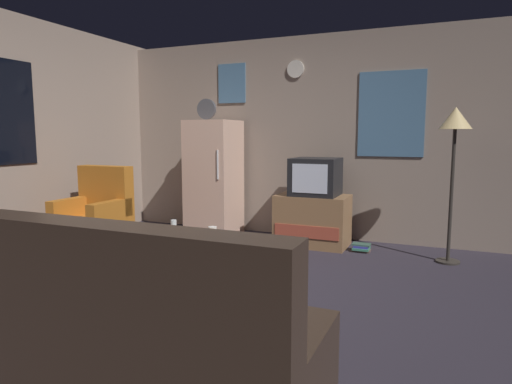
% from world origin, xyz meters
% --- Properties ---
extents(ground_plane, '(12.00, 12.00, 0.00)m').
position_xyz_m(ground_plane, '(0.00, 0.00, 0.00)').
color(ground_plane, '#2D2833').
extents(wall_with_art, '(5.20, 0.12, 2.55)m').
position_xyz_m(wall_with_art, '(0.01, 2.45, 1.28)').
color(wall_with_art, gray).
rests_on(wall_with_art, ground_plane).
extents(fridge, '(0.60, 0.62, 1.77)m').
position_xyz_m(fridge, '(-1.04, 2.01, 0.75)').
color(fridge, beige).
rests_on(fridge, ground_plane).
extents(tv_stand, '(0.84, 0.53, 0.60)m').
position_xyz_m(tv_stand, '(0.33, 1.95, 0.30)').
color(tv_stand, '#8E6642').
rests_on(tv_stand, ground_plane).
extents(crt_tv, '(0.54, 0.51, 0.44)m').
position_xyz_m(crt_tv, '(0.36, 1.95, 0.82)').
color(crt_tv, black).
rests_on(crt_tv, tv_stand).
extents(standing_lamp, '(0.32, 0.32, 1.59)m').
position_xyz_m(standing_lamp, '(1.83, 1.78, 1.36)').
color(standing_lamp, '#332D28').
rests_on(standing_lamp, ground_plane).
extents(coffee_table, '(0.72, 0.72, 0.43)m').
position_xyz_m(coffee_table, '(-0.19, 0.11, 0.21)').
color(coffee_table, '#8E6642').
rests_on(coffee_table, ground_plane).
extents(wine_glass, '(0.05, 0.05, 0.15)m').
position_xyz_m(wine_glass, '(-0.39, 0.08, 0.50)').
color(wine_glass, silver).
rests_on(wine_glass, coffee_table).
extents(mug_ceramic_white, '(0.08, 0.08, 0.09)m').
position_xyz_m(mug_ceramic_white, '(-0.08, 0.21, 0.47)').
color(mug_ceramic_white, silver).
rests_on(mug_ceramic_white, coffee_table).
extents(mug_ceramic_tan, '(0.08, 0.08, 0.09)m').
position_xyz_m(mug_ceramic_tan, '(-0.25, 0.10, 0.47)').
color(mug_ceramic_tan, tan).
rests_on(mug_ceramic_tan, coffee_table).
extents(remote_control, '(0.16, 0.10, 0.02)m').
position_xyz_m(remote_control, '(-0.26, -0.03, 0.44)').
color(remote_control, black).
rests_on(remote_control, coffee_table).
extents(armchair, '(0.68, 0.68, 0.96)m').
position_xyz_m(armchair, '(-1.85, 0.69, 0.34)').
color(armchair, '#B2661E').
rests_on(armchair, ground_plane).
extents(couch, '(1.70, 0.80, 0.92)m').
position_xyz_m(couch, '(0.44, -1.39, 0.31)').
color(couch, '#38281E').
rests_on(couch, ground_plane).
extents(book_stack, '(0.20, 0.18, 0.09)m').
position_xyz_m(book_stack, '(0.92, 1.87, 0.04)').
color(book_stack, brown).
rests_on(book_stack, ground_plane).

